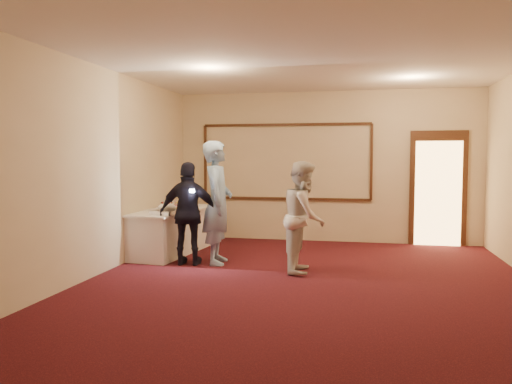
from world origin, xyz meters
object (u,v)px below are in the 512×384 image
woman (304,217)px  guest (189,214)px  plate_stack_a (168,205)px  plate_stack_b (190,203)px  buffet_table (172,231)px  pavlova_tray (167,209)px  cupcake_stand (180,197)px  tart (179,209)px  man (218,203)px

woman → guest: (-1.82, 0.11, -0.01)m
plate_stack_a → plate_stack_b: size_ratio=1.05×
buffet_table → plate_stack_a: plate_stack_a is taller
pavlova_tray → cupcake_stand: bearing=102.3°
plate_stack_a → tart: (0.28, -0.20, -0.06)m
buffet_table → cupcake_stand: (-0.13, 0.79, 0.54)m
guest → man: bearing=-159.7°
buffet_table → plate_stack_b: (0.22, 0.35, 0.46)m
plate_stack_a → guest: (0.69, -0.88, -0.04)m
plate_stack_b → pavlova_tray: bearing=-91.2°
man → plate_stack_a: bearing=48.1°
buffet_table → pavlova_tray: 0.89m
plate_stack_b → tart: size_ratio=0.71×
cupcake_stand → guest: guest is taller
cupcake_stand → tart: 1.08m
woman → guest: bearing=86.0°
plate_stack_a → buffet_table: bearing=22.5°
plate_stack_a → man: 1.31m
plate_stack_b → man: bearing=-52.3°
buffet_table → plate_stack_a: 0.47m
tart → plate_stack_b: bearing=89.7°
plate_stack_b → guest: bearing=-71.7°
buffet_table → woman: 2.69m
tart → man: man is taller
tart → woman: bearing=-19.7°
tart → guest: (0.42, -0.69, 0.01)m
pavlova_tray → tart: size_ratio=2.08×
cupcake_stand → tart: bearing=-70.9°
plate_stack_b → guest: 1.32m
tart → buffet_table: bearing=134.2°
plate_stack_b → woman: (2.23, -1.37, -0.03)m
guest → cupcake_stand: bearing=-69.6°
man → pavlova_tray: bearing=81.0°
buffet_table → cupcake_stand: cupcake_stand is taller
plate_stack_b → man: size_ratio=0.10×
cupcake_stand → man: (1.18, -1.51, 0.04)m
buffet_table → man: size_ratio=1.16×
buffet_table → man: bearing=-34.7°
plate_stack_b → woman: woman is taller
cupcake_stand → plate_stack_a: cupcake_stand is taller
buffet_table → pavlova_tray: pavlova_tray is taller
man → tart: bearing=49.2°
cupcake_stand → guest: (0.77, -1.70, -0.12)m
tart → woman: (2.24, -0.80, 0.02)m
plate_stack_b → tart: bearing=-90.3°
plate_stack_a → woman: size_ratio=0.12×
man → guest: man is taller
plate_stack_a → guest: size_ratio=0.12×
buffet_table → woman: woman is taller
cupcake_stand → tart: cupcake_stand is taller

